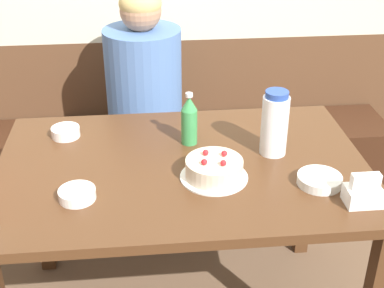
{
  "coord_description": "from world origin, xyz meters",
  "views": [
    {
      "loc": [
        -0.12,
        -1.58,
        1.69
      ],
      "look_at": [
        0.04,
        0.05,
        0.79
      ],
      "focal_mm": 50.0,
      "sensor_mm": 36.0,
      "label": 1
    }
  ],
  "objects_px": {
    "soju_bottle": "(189,120)",
    "bench_seat": "(170,167)",
    "birthday_cake": "(214,169)",
    "bowl_rice_small": "(66,132)",
    "bowl_side_dish": "(77,194)",
    "napkin_holder": "(363,193)",
    "water_pitcher": "(275,124)",
    "bowl_soup_white": "(319,180)",
    "person_pale_blue_shirt": "(146,121)"
  },
  "relations": [
    {
      "from": "soju_bottle",
      "to": "bench_seat",
      "type": "bearing_deg",
      "value": 93.29
    },
    {
      "from": "birthday_cake",
      "to": "bowl_rice_small",
      "type": "height_order",
      "value": "birthday_cake"
    },
    {
      "from": "bowl_side_dish",
      "to": "bench_seat",
      "type": "bearing_deg",
      "value": 71.21
    },
    {
      "from": "soju_bottle",
      "to": "napkin_holder",
      "type": "bearing_deg",
      "value": -41.81
    },
    {
      "from": "water_pitcher",
      "to": "birthday_cake",
      "type": "bearing_deg",
      "value": -147.64
    },
    {
      "from": "water_pitcher",
      "to": "soju_bottle",
      "type": "bearing_deg",
      "value": 160.52
    },
    {
      "from": "soju_bottle",
      "to": "napkin_holder",
      "type": "relative_size",
      "value": 1.82
    },
    {
      "from": "water_pitcher",
      "to": "bowl_soup_white",
      "type": "relative_size",
      "value": 1.64
    },
    {
      "from": "person_pale_blue_shirt",
      "to": "bowl_rice_small",
      "type": "bearing_deg",
      "value": -35.01
    },
    {
      "from": "napkin_holder",
      "to": "bowl_rice_small",
      "type": "xyz_separation_m",
      "value": [
        -0.95,
        0.54,
        -0.02
      ]
    },
    {
      "from": "birthday_cake",
      "to": "soju_bottle",
      "type": "distance_m",
      "value": 0.26
    },
    {
      "from": "water_pitcher",
      "to": "bowl_soup_white",
      "type": "xyz_separation_m",
      "value": [
        0.1,
        -0.22,
        -0.1
      ]
    },
    {
      "from": "bowl_soup_white",
      "to": "bowl_rice_small",
      "type": "relative_size",
      "value": 1.36
    },
    {
      "from": "water_pitcher",
      "to": "person_pale_blue_shirt",
      "type": "distance_m",
      "value": 0.82
    },
    {
      "from": "bowl_soup_white",
      "to": "person_pale_blue_shirt",
      "type": "bearing_deg",
      "value": 122.84
    },
    {
      "from": "bowl_side_dish",
      "to": "napkin_holder",
      "type": "bearing_deg",
      "value": -7.24
    },
    {
      "from": "napkin_holder",
      "to": "person_pale_blue_shirt",
      "type": "bearing_deg",
      "value": 123.73
    },
    {
      "from": "birthday_cake",
      "to": "water_pitcher",
      "type": "height_order",
      "value": "water_pitcher"
    },
    {
      "from": "water_pitcher",
      "to": "napkin_holder",
      "type": "xyz_separation_m",
      "value": [
        0.2,
        -0.34,
        -0.08
      ]
    },
    {
      "from": "bench_seat",
      "to": "bowl_side_dish",
      "type": "relative_size",
      "value": 19.46
    },
    {
      "from": "soju_bottle",
      "to": "bowl_rice_small",
      "type": "height_order",
      "value": "soju_bottle"
    },
    {
      "from": "soju_bottle",
      "to": "bowl_rice_small",
      "type": "bearing_deg",
      "value": 168.29
    },
    {
      "from": "soju_bottle",
      "to": "napkin_holder",
      "type": "distance_m",
      "value": 0.66
    },
    {
      "from": "bench_seat",
      "to": "water_pitcher",
      "type": "bearing_deg",
      "value": -67.11
    },
    {
      "from": "napkin_holder",
      "to": "bowl_rice_small",
      "type": "relative_size",
      "value": 1.03
    },
    {
      "from": "bench_seat",
      "to": "person_pale_blue_shirt",
      "type": "distance_m",
      "value": 0.4
    },
    {
      "from": "bench_seat",
      "to": "soju_bottle",
      "type": "distance_m",
      "value": 0.91
    },
    {
      "from": "bowl_soup_white",
      "to": "soju_bottle",
      "type": "bearing_deg",
      "value": 140.77
    },
    {
      "from": "napkin_holder",
      "to": "soju_bottle",
      "type": "bearing_deg",
      "value": 138.19
    },
    {
      "from": "soju_bottle",
      "to": "person_pale_blue_shirt",
      "type": "xyz_separation_m",
      "value": [
        -0.16,
        0.53,
        -0.26
      ]
    },
    {
      "from": "soju_bottle",
      "to": "napkin_holder",
      "type": "height_order",
      "value": "soju_bottle"
    },
    {
      "from": "water_pitcher",
      "to": "bowl_side_dish",
      "type": "relative_size",
      "value": 2.05
    },
    {
      "from": "water_pitcher",
      "to": "person_pale_blue_shirt",
      "type": "xyz_separation_m",
      "value": [
        -0.45,
        0.63,
        -0.28
      ]
    },
    {
      "from": "bench_seat",
      "to": "birthday_cake",
      "type": "height_order",
      "value": "birthday_cake"
    },
    {
      "from": "bench_seat",
      "to": "bowl_soup_white",
      "type": "xyz_separation_m",
      "value": [
        0.43,
        -1.0,
        0.53
      ]
    },
    {
      "from": "birthday_cake",
      "to": "napkin_holder",
      "type": "relative_size",
      "value": 2.06
    },
    {
      "from": "water_pitcher",
      "to": "bowl_rice_small",
      "type": "xyz_separation_m",
      "value": [
        -0.75,
        0.2,
        -0.1
      ]
    },
    {
      "from": "birthday_cake",
      "to": "bowl_rice_small",
      "type": "relative_size",
      "value": 2.12
    },
    {
      "from": "soju_bottle",
      "to": "bowl_soup_white",
      "type": "xyz_separation_m",
      "value": [
        0.39,
        -0.32,
        -0.08
      ]
    },
    {
      "from": "water_pitcher",
      "to": "bowl_side_dish",
      "type": "height_order",
      "value": "water_pitcher"
    },
    {
      "from": "napkin_holder",
      "to": "bowl_rice_small",
      "type": "bearing_deg",
      "value": 150.67
    },
    {
      "from": "person_pale_blue_shirt",
      "to": "water_pitcher",
      "type": "bearing_deg",
      "value": 35.18
    },
    {
      "from": "bowl_soup_white",
      "to": "napkin_holder",
      "type": "bearing_deg",
      "value": -50.41
    },
    {
      "from": "bowl_rice_small",
      "to": "person_pale_blue_shirt",
      "type": "xyz_separation_m",
      "value": [
        0.31,
        0.44,
        -0.18
      ]
    },
    {
      "from": "bench_seat",
      "to": "birthday_cake",
      "type": "distance_m",
      "value": 1.08
    },
    {
      "from": "bench_seat",
      "to": "soju_bottle",
      "type": "relative_size",
      "value": 11.29
    },
    {
      "from": "bench_seat",
      "to": "bowl_rice_small",
      "type": "xyz_separation_m",
      "value": [
        -0.42,
        -0.58,
        0.53
      ]
    },
    {
      "from": "bench_seat",
      "to": "water_pitcher",
      "type": "distance_m",
      "value": 1.05
    },
    {
      "from": "bench_seat",
      "to": "person_pale_blue_shirt",
      "type": "bearing_deg",
      "value": -128.68
    },
    {
      "from": "soju_bottle",
      "to": "bowl_side_dish",
      "type": "height_order",
      "value": "soju_bottle"
    }
  ]
}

